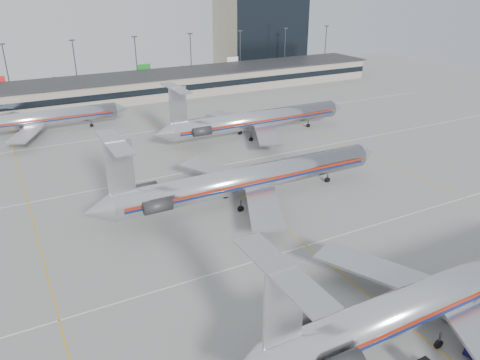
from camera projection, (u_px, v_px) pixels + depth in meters
ground at (360, 288)px, 51.36m from camera, size 260.00×260.00×0.00m
apron_markings at (306, 246)px, 59.44m from camera, size 160.00×0.15×0.02m
terminal at (121, 88)px, 129.38m from camera, size 162.00×17.00×6.25m
light_mast_row at (107, 61)px, 138.57m from camera, size 163.60×0.40×15.28m
distant_building at (260, 32)px, 176.78m from camera, size 30.00×20.00×25.00m
jet_foreground at (438, 294)px, 44.52m from camera, size 47.42×27.92×12.41m
jet_second_row at (245, 179)px, 69.74m from camera, size 48.88×28.78×12.80m
jet_third_row at (254, 120)px, 99.05m from camera, size 45.75×28.14×12.51m
jet_back_row at (27, 120)px, 99.76m from camera, size 42.27×26.00×11.56m
cart_inner at (477, 350)px, 41.88m from camera, size 2.28×1.74×1.18m
belt_loader at (461, 312)px, 46.65m from camera, size 4.36×1.51×2.29m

